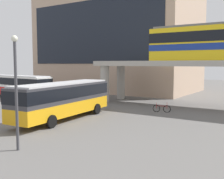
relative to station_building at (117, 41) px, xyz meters
name	(u,v)px	position (x,y,z in m)	size (l,w,h in m)	color
ground_plane	(100,106)	(8.92, -17.98, -8.95)	(120.00, 120.00, 0.00)	#605E5B
station_building	(117,41)	(0.00, 0.00, 0.00)	(27.70, 15.61, 17.89)	tan
bus_main	(63,97)	(10.65, -25.86, -6.96)	(3.45, 11.21, 3.22)	orange
bus_secondary	(19,84)	(-4.47, -18.44, -6.96)	(11.20, 3.38, 3.22)	red
bicycle_red	(162,109)	(16.41, -17.84, -8.59)	(1.75, 0.51, 1.04)	black
lamp_post	(16,83)	(14.48, -33.74, -5.18)	(0.36, 0.36, 6.39)	#3F3F44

